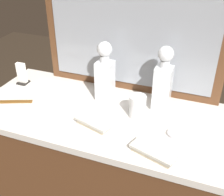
{
  "coord_description": "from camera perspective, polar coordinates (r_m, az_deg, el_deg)",
  "views": [
    {
      "loc": [
        0.36,
        -0.93,
        1.58
      ],
      "look_at": [
        0.0,
        0.0,
        0.98
      ],
      "focal_mm": 45.57,
      "sensor_mm": 36.0,
      "label": 1
    }
  ],
  "objects": [
    {
      "name": "porcelain_dish",
      "position": [
        1.12,
        12.64,
        -7.03
      ],
      "size": [
        0.06,
        0.06,
        0.01
      ],
      "color": "silver",
      "rests_on": "dresser"
    },
    {
      "name": "crystal_tumbler_rear",
      "position": [
        1.18,
        5.13,
        -1.83
      ],
      "size": [
        0.07,
        0.07,
        0.1
      ],
      "color": "white",
      "rests_on": "dresser"
    },
    {
      "name": "crystal_decanter_left",
      "position": [
        1.27,
        -1.42,
        4.3
      ],
      "size": [
        0.07,
        0.07,
        0.27
      ],
      "color": "white",
      "rests_on": "dresser"
    },
    {
      "name": "dresser_mirror",
      "position": [
        1.25,
        4.06,
        17.82
      ],
      "size": [
        0.84,
        0.03,
        0.79
      ],
      "color": "brown",
      "rests_on": "dresser"
    },
    {
      "name": "napkin_holder",
      "position": [
        1.5,
        -17.62,
        4.43
      ],
      "size": [
        0.05,
        0.05,
        0.11
      ],
      "color": "black",
      "rests_on": "dresser"
    },
    {
      "name": "tortoiseshell_comb",
      "position": [
        1.36,
        -18.72,
        -0.7
      ],
      "size": [
        0.14,
        0.08,
        0.01
      ],
      "color": "brown",
      "rests_on": "dresser"
    },
    {
      "name": "silver_brush_center",
      "position": [
        1.14,
        -3.71,
        -4.99
      ],
      "size": [
        0.16,
        0.1,
        0.02
      ],
      "color": "#B7A88C",
      "rests_on": "dresser"
    },
    {
      "name": "crystal_decanter_front",
      "position": [
        1.21,
        10.14,
        2.68
      ],
      "size": [
        0.07,
        0.07,
        0.28
      ],
      "color": "white",
      "rests_on": "dresser"
    },
    {
      "name": "silver_brush_far_right",
      "position": [
        1.01,
        8.28,
        -10.75
      ],
      "size": [
        0.18,
        0.11,
        0.02
      ],
      "color": "#B7A88C",
      "rests_on": "dresser"
    },
    {
      "name": "dresser",
      "position": [
        1.51,
        0.0,
        -17.49
      ],
      "size": [
        1.2,
        0.51,
        0.9
      ],
      "color": "brown",
      "rests_on": "ground_plane"
    }
  ]
}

